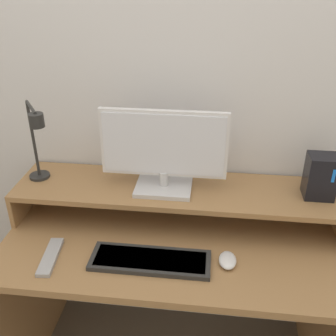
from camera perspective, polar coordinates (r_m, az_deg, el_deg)
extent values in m
cube|color=silver|center=(1.62, 2.08, 11.72)|extent=(6.00, 0.05, 2.50)
cube|color=olive|center=(1.56, 0.62, -10.99)|extent=(1.32, 0.62, 0.03)
cube|color=olive|center=(1.97, -19.34, -17.32)|extent=(0.03, 0.62, 0.71)
cube|color=olive|center=(1.89, 21.82, -20.47)|extent=(0.03, 0.62, 0.71)
cube|color=olive|center=(1.81, -19.73, -3.76)|extent=(0.02, 0.31, 0.13)
cube|color=olive|center=(1.60, 1.26, -3.18)|extent=(1.32, 0.31, 0.02)
cube|color=#BCBCC1|center=(1.58, -0.62, -2.71)|extent=(0.22, 0.18, 0.02)
cylinder|color=#BCBCC1|center=(1.57, -0.63, -1.54)|extent=(0.04, 0.04, 0.06)
cube|color=silver|center=(1.50, -0.63, 3.55)|extent=(0.49, 0.02, 0.27)
cube|color=silver|center=(1.49, -0.69, 3.37)|extent=(0.47, 0.01, 0.24)
cylinder|color=black|center=(1.75, -18.11, -1.08)|extent=(0.08, 0.08, 0.01)
cylinder|color=black|center=(1.68, -18.95, 3.91)|extent=(0.01, 0.01, 0.32)
cylinder|color=black|center=(1.55, -19.29, 8.32)|extent=(0.10, 0.13, 0.01)
cylinder|color=black|center=(1.49, -18.56, 6.58)|extent=(0.05, 0.05, 0.05)
cube|color=black|center=(1.61, 21.26, -1.15)|extent=(0.11, 0.09, 0.17)
cube|color=#1972F2|center=(1.56, 22.91, -1.09)|extent=(0.01, 0.00, 0.05)
cube|color=#282828|center=(1.46, -2.58, -13.25)|extent=(0.43, 0.15, 0.02)
cube|color=black|center=(1.45, -2.59, -13.09)|extent=(0.40, 0.12, 0.01)
ellipsoid|color=silver|center=(1.46, 8.64, -13.09)|extent=(0.06, 0.10, 0.03)
cube|color=#99999E|center=(1.53, -16.69, -12.24)|extent=(0.07, 0.20, 0.02)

